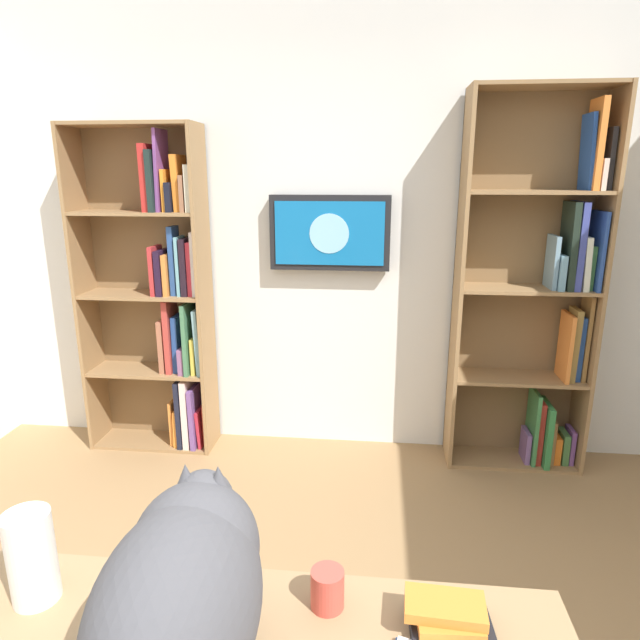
# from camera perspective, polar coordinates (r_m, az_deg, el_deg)

# --- Properties ---
(wall_back) EXTENTS (4.52, 0.06, 2.70)m
(wall_back) POSITION_cam_1_polar(r_m,az_deg,el_deg) (3.37, 1.15, 8.73)
(wall_back) COLOR silver
(wall_back) RESTS_ON ground
(bookshelf_left) EXTENTS (0.78, 0.28, 2.17)m
(bookshelf_left) POSITION_cam_1_polar(r_m,az_deg,el_deg) (3.38, 22.07, 2.11)
(bookshelf_left) COLOR #937047
(bookshelf_left) RESTS_ON ground
(bookshelf_right) EXTENTS (0.78, 0.28, 2.00)m
(bookshelf_right) POSITION_cam_1_polar(r_m,az_deg,el_deg) (3.51, -16.20, 2.15)
(bookshelf_right) COLOR #937047
(bookshelf_right) RESTS_ON ground
(wall_mounted_tv) EXTENTS (0.72, 0.07, 0.44)m
(wall_mounted_tv) POSITION_cam_1_polar(r_m,az_deg,el_deg) (3.28, 1.09, 9.08)
(wall_mounted_tv) COLOR black
(cat) EXTENTS (0.33, 0.64, 0.39)m
(cat) POSITION_cam_1_polar(r_m,az_deg,el_deg) (1.23, -14.05, -25.66)
(cat) COLOR #4C4C51
(cat) RESTS_ON desk
(paper_towel_roll) EXTENTS (0.11, 0.11, 0.23)m
(paper_towel_roll) POSITION_cam_1_polar(r_m,az_deg,el_deg) (1.57, -27.92, -21.04)
(paper_towel_roll) COLOR white
(paper_towel_roll) RESTS_ON desk
(coffee_mug) EXTENTS (0.08, 0.08, 0.10)m
(coffee_mug) POSITION_cam_1_polar(r_m,az_deg,el_deg) (1.43, 0.77, -26.28)
(coffee_mug) COLOR #D84C3F
(coffee_mug) RESTS_ON desk
(desk_book_stack) EXTENTS (0.20, 0.15, 0.08)m
(desk_book_stack) POSITION_cam_1_polar(r_m,az_deg,el_deg) (1.42, 13.25, -28.00)
(desk_book_stack) COLOR black
(desk_book_stack) RESTS_ON desk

